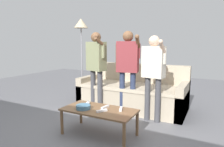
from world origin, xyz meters
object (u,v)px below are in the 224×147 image
object	(u,v)px
player_left	(96,62)
player_right	(153,68)
couch	(133,93)
game_remote_wand_far	(105,107)
game_remote_wand_spare	(102,111)
game_remote_nunchuk	(88,103)
player_center	(128,63)
floor_lamp	(81,30)
game_remote_wand_near	(121,109)
snack_bowl	(83,107)
coffee_table	(99,112)

from	to	relation	value
player_left	player_right	size ratio (longest dim) A/B	1.06
couch	player_right	world-z (taller)	player_right
player_right	game_remote_wand_far	bearing A→B (deg)	-121.17
player_right	game_remote_wand_spare	xyz separation A→B (m)	(-0.44, -0.97, -0.52)
player_right	game_remote_nunchuk	bearing A→B (deg)	-136.73
player_center	player_right	bearing A→B (deg)	-10.54
couch	game_remote_nunchuk	distance (m)	1.35
player_center	player_right	distance (m)	0.52
floor_lamp	player_center	xyz separation A→B (m)	(1.41, -0.51, -0.68)
game_remote_wand_far	game_remote_wand_spare	xyz separation A→B (m)	(0.04, -0.17, -0.00)
couch	game_remote_wand_spare	size ratio (longest dim) A/B	13.63
game_remote_wand_near	floor_lamp	bearing A→B (deg)	140.71
player_left	player_right	bearing A→B (deg)	-1.43
snack_bowl	game_remote_wand_far	bearing A→B (deg)	34.75
player_left	game_remote_wand_spare	world-z (taller)	player_left
floor_lamp	player_right	xyz separation A→B (m)	(1.92, -0.61, -0.74)
player_right	game_remote_wand_far	size ratio (longest dim) A/B	8.78
game_remote_nunchuk	floor_lamp	size ratio (longest dim) A/B	0.05
coffee_table	game_remote_wand_near	distance (m)	0.32
player_center	snack_bowl	bearing A→B (deg)	-102.42
game_remote_wand_far	game_remote_nunchuk	bearing A→B (deg)	174.29
coffee_table	game_remote_wand_spare	size ratio (longest dim) A/B	6.71
couch	game_remote_wand_spare	xyz separation A→B (m)	(0.15, -1.52, 0.10)
floor_lamp	game_remote_wand_near	world-z (taller)	floor_lamp
player_center	player_left	bearing A→B (deg)	-174.11
snack_bowl	game_remote_nunchuk	size ratio (longest dim) A/B	2.40
game_remote_nunchuk	game_remote_wand_spare	size ratio (longest dim) A/B	0.55
game_remote_wand_near	game_remote_wand_spare	world-z (taller)	same
game_remote_nunchuk	game_remote_wand_near	xyz separation A→B (m)	(0.57, -0.00, -0.01)
couch	game_remote_wand_far	xyz separation A→B (m)	(0.11, -1.36, 0.10)
snack_bowl	game_remote_wand_near	bearing A→B (deg)	23.05
snack_bowl	floor_lamp	world-z (taller)	floor_lamp
game_remote_wand_far	player_left	bearing A→B (deg)	128.92
game_remote_nunchuk	snack_bowl	bearing A→B (deg)	-72.95
couch	coffee_table	distance (m)	1.45
coffee_table	player_right	xyz separation A→B (m)	(0.54, 0.89, 0.58)
snack_bowl	player_right	distance (m)	1.33
game_remote_nunchuk	game_remote_wand_far	size ratio (longest dim) A/B	0.53
game_remote_nunchuk	game_remote_wand_spare	distance (m)	0.42
coffee_table	couch	bearing A→B (deg)	92.09
snack_bowl	couch	bearing A→B (deg)	84.11
player_right	game_remote_wand_spare	bearing A→B (deg)	-114.69
game_remote_nunchuk	game_remote_wand_far	bearing A→B (deg)	-5.71
player_right	couch	bearing A→B (deg)	136.60
player_center	game_remote_wand_spare	distance (m)	1.21
player_right	floor_lamp	bearing A→B (deg)	162.50
couch	snack_bowl	distance (m)	1.55
game_remote_nunchuk	game_remote_wand_far	xyz separation A→B (m)	(0.33, -0.03, -0.01)
game_remote_nunchuk	player_right	bearing A→B (deg)	43.27
game_remote_wand_spare	game_remote_nunchuk	bearing A→B (deg)	151.75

